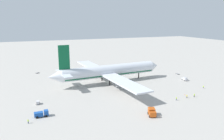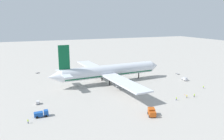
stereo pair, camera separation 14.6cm
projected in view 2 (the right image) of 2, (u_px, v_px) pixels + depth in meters
The scene contains 15 objects.
ground_plane at pixel (110, 82), 133.69m from camera, with size 600.00×600.00×0.00m, color #ADA8A0.
airliner at pixel (108, 71), 131.61m from camera, with size 71.98×82.90×23.96m.
service_truck_1 at pixel (41, 114), 85.81m from camera, with size 5.34×2.48×2.41m.
service_truck_2 at pixel (152, 112), 86.66m from camera, with size 4.05×5.32×2.83m.
service_van at pixel (185, 79), 137.50m from camera, with size 2.53×4.42×1.97m.
baggage_cart_0 at pixel (38, 102), 98.81m from camera, with size 1.68×3.26×1.50m.
baggage_cart_1 at pixel (38, 73), 156.30m from camera, with size 2.85×2.48×0.40m.
baggage_cart_2 at pixel (178, 74), 153.51m from camera, with size 1.64×3.39×0.40m.
ground_worker_0 at pixel (176, 99), 103.53m from camera, with size 0.48×0.48×1.66m.
ground_worker_1 at pixel (28, 121), 80.34m from camera, with size 0.55×0.55×1.66m.
ground_worker_2 at pixel (194, 95), 107.74m from camera, with size 0.50×0.50×1.78m.
ground_worker_3 at pixel (203, 87), 121.45m from camera, with size 0.53×0.53×1.63m.
ground_worker_4 at pixel (187, 96), 106.46m from camera, with size 0.56×0.56×1.72m.
traffic_cone_0 at pixel (185, 95), 110.70m from camera, with size 0.36×0.36×0.55m, color orange.
traffic_cone_1 at pixel (123, 67), 175.65m from camera, with size 0.36×0.36×0.55m, color orange.
Camera 2 is at (-48.16, -119.35, 36.94)m, focal length 35.31 mm.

